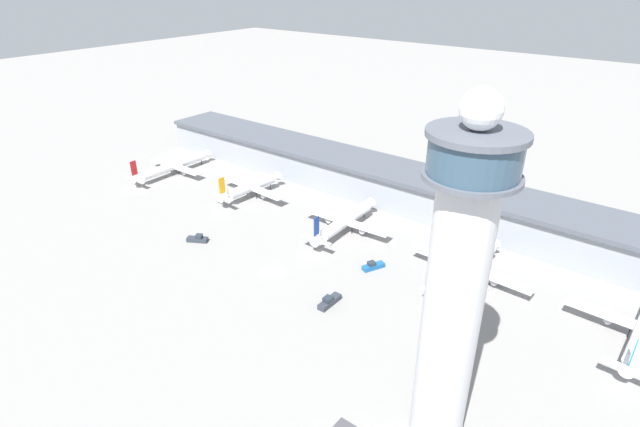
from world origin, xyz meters
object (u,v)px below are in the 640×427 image
Objects in this scene: airplane_gate_alpha at (174,166)px; airplane_gate_bravo at (251,187)px; control_tower at (455,288)px; service_truck_fuel at (198,239)px; airplane_gate_charlie at (345,221)px; service_truck_catering at (373,266)px; service_truck_baggage at (329,301)px; airplane_gate_delta at (469,268)px.

airplane_gate_alpha is 1.24× the size of airplane_gate_bravo.
airplane_gate_alpha is at bearing 160.17° from control_tower.
airplane_gate_charlie is at bearing 45.95° from service_truck_fuel.
service_truck_catering is at bearing -34.71° from airplane_gate_charlie.
service_truck_fuel is (-102.84, 23.11, -35.91)m from control_tower.
service_truck_baggage is (70.86, -39.84, -3.43)m from airplane_gate_bravo.
airplane_gate_charlie reaches higher than service_truck_fuel.
airplane_gate_delta is at bearing 23.12° from service_truck_fuel.
service_truck_catering is at bearing 90.65° from service_truck_baggage.
airplane_gate_bravo reaches higher than airplane_gate_charlie.
airplane_gate_bravo is 0.91× the size of airplane_gate_charlie.
control_tower is 134.59m from airplane_gate_bravo.
control_tower reaches higher than service_truck_baggage.
service_truck_fuel reaches higher than service_truck_catering.
airplane_gate_bravo reaches higher than airplane_gate_delta.
service_truck_catering is at bearing 133.81° from control_tower.
service_truck_fuel is 0.90× the size of service_truck_baggage.
airplane_gate_bravo is (46.93, 3.84, 0.46)m from airplane_gate_alpha.
service_truck_baggage is (58.84, -0.76, 0.07)m from service_truck_fuel.
service_truck_fuel is at bearing -30.88° from airplane_gate_alpha.
service_truck_fuel is at bearing 179.26° from service_truck_baggage.
control_tower is at bearing -46.19° from service_truck_catering.
airplane_gate_alpha reaches higher than service_truck_fuel.
control_tower is at bearing -26.93° from service_truck_baggage.
service_truck_catering is (21.72, -15.04, -3.30)m from airplane_gate_charlie.
airplane_gate_bravo is at bearing 107.10° from service_truck_fuel.
service_truck_catering is at bearing -5.93° from airplane_gate_alpha.
service_truck_baggage is at bearing -0.74° from service_truck_fuel.
airplane_gate_bravo is at bearing 178.35° from airplane_gate_delta.
airplane_gate_delta is at bearing 26.59° from service_truck_catering.
airplane_gate_alpha reaches higher than airplane_gate_delta.
airplane_gate_bravo is at bearing 4.67° from airplane_gate_alpha.
airplane_gate_bravo is 0.88× the size of airplane_gate_delta.
airplane_gate_delta is at bearing 106.70° from control_tower.
airplane_gate_charlie is 48.21m from airplane_gate_delta.
service_truck_baggage is (21.99, -38.85, -3.23)m from airplane_gate_charlie.
airplane_gate_delta reaches higher than service_truck_catering.
airplane_gate_alpha is at bearing -175.33° from airplane_gate_bravo.
airplane_gate_delta is (48.17, -1.80, -0.28)m from airplane_gate_charlie.
airplane_gate_charlie is (95.80, 2.85, 0.26)m from airplane_gate_alpha.
control_tower is 2.07× the size of airplane_gate_bravo.
airplane_gate_alpha is at bearing 174.07° from service_truck_catering.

